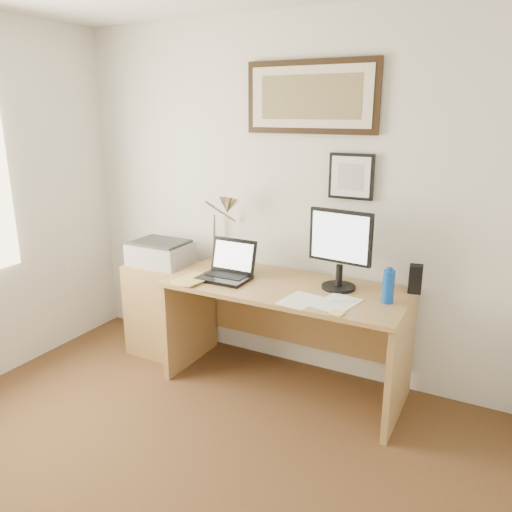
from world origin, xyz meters
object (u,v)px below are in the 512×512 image
Objects in this scene: laptop at (228,270)px; side_cabinet at (164,308)px; water_bottle at (388,287)px; desk at (290,314)px; book at (183,277)px; printer at (161,252)px; lcd_monitor at (340,246)px.

side_cabinet is at bearing 171.51° from laptop.
water_bottle is 0.75m from desk.
laptop reaches higher than book.
side_cabinet is at bearing 178.65° from water_bottle.
desk is 1.13m from printer.
lcd_monitor is (1.40, 0.05, 0.68)m from side_cabinet.
water_bottle is at bearing -6.50° from desk.
laptop is at bearing -162.61° from desk.
water_bottle is 0.40m from lcd_monitor.
laptop is (-0.42, -0.13, 0.29)m from desk.
laptop is 0.77× the size of printer.
book is 0.16× the size of desk.
lcd_monitor reaches higher than desk.
water_bottle is 0.13× the size of desk.
side_cabinet is 2.15× the size of laptop.
laptop is at bearing 29.88° from book.
laptop is (0.27, 0.15, 0.05)m from book.
water_bottle reaches higher than desk.
water_bottle is (1.74, -0.04, 0.49)m from side_cabinet.
desk is 4.70× the size of laptop.
lcd_monitor is at bearing 1.60° from printer.
desk is 0.62m from lcd_monitor.
laptop is 0.65× the size of lcd_monitor.
book is at bearing -171.24° from water_bottle.
printer is at bearing 170.75° from laptop.
printer is at bearing 146.69° from book.
desk is (0.69, 0.29, -0.24)m from book.
side_cabinet is at bearing 146.81° from book.
water_bottle is at bearing 8.76° from book.
water_bottle is 0.80× the size of book.
book is 0.58× the size of printer.
printer is (-1.75, 0.05, -0.03)m from water_bottle.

